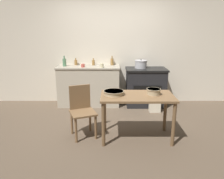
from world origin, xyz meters
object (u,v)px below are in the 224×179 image
Objects in this scene: mixing_bowl_large at (154,91)px; bottle_far_left at (113,62)px; cup_center at (83,66)px; bottle_center_left at (94,63)px; chair at (82,109)px; mixing_bowl_small at (114,92)px; work_table at (138,102)px; cup_center_right at (102,65)px; bottle_left at (65,62)px; bottle_mid_left at (76,62)px; flour_sack at (155,104)px; stove at (146,87)px; stock_pot at (141,64)px.

bottle_far_left reaches higher than mixing_bowl_large.
bottle_center_left is at bearing 53.57° from cup_center.
mixing_bowl_small is (0.54, -0.09, 0.32)m from chair.
work_table is 12.83× the size of cup_center_right.
bottle_left reaches higher than bottle_far_left.
chair is 5.17× the size of bottle_mid_left.
stove is at bearing 108.19° from flour_sack.
bottle_center_left is at bearing 171.02° from stove.
stove is 1.85m from mixing_bowl_small.
chair reaches higher than mixing_bowl_small.
bottle_left reaches higher than stock_pot.
bottle_left is (-0.60, 1.62, 0.57)m from chair.
stock_pot is 1.14m from bottle_center_left.
stock_pot is at bearing 90.02° from mixing_bowl_large.
stove is 1.17m from cup_center_right.
bottle_mid_left is (-1.55, 0.19, 0.01)m from stock_pot.
bottle_mid_left reaches higher than cup_center_right.
flour_sack is 1.37× the size of bottle_left.
stock_pot is at bearing 164.21° from stove.
mixing_bowl_large is at bearing -89.98° from stock_pot.
mixing_bowl_large is (0.00, -1.67, -0.19)m from stock_pot.
stove is at bearing 65.03° from mixing_bowl_small.
work_table is 4.06× the size of stock_pot.
mixing_bowl_large is 2.43m from bottle_mid_left.
bottle_center_left is (-1.12, 1.84, 0.20)m from mixing_bowl_large.
bottle_mid_left is at bearing 159.50° from flour_sack.
stove reaches higher than work_table.
bottle_left is 1.45× the size of bottle_mid_left.
bottle_mid_left is (0.24, 0.17, -0.03)m from bottle_left.
stove is 4.08× the size of mixing_bowl_large.
mixing_bowl_small is (-0.65, -1.69, -0.20)m from stock_pot.
cup_center is at bearing 130.96° from mixing_bowl_large.
stock_pot is at bearing -0.55° from bottle_left.
bottle_far_left is at bearing -0.56° from bottle_mid_left.
bottle_mid_left is at bearing 79.81° from chair.
bottle_far_left is at bearing 8.30° from bottle_left.
cup_center_right is at bearing -170.22° from stock_pot.
bottle_far_left is (-0.67, 1.85, 0.22)m from mixing_bowl_large.
bottle_far_left is at bearing 144.59° from flour_sack.
mixing_bowl_small is at bearing -80.30° from cup_center_right.
cup_center is (-1.34, 1.54, 0.17)m from mixing_bowl_large.
bottle_left is at bearing 136.65° from mixing_bowl_large.
stock_pot is at bearing -8.21° from bottle_center_left.
stove is at bearing -8.98° from bottle_center_left.
work_table is 5.32× the size of bottle_far_left.
cup_center_right is (-0.26, 1.53, 0.20)m from mixing_bowl_small.
stock_pot is (1.19, 1.60, 0.53)m from chair.
stove is 11.21× the size of cup_center.
chair reaches higher than flour_sack.
bottle_mid_left is (-1.55, 1.86, 0.20)m from mixing_bowl_large.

